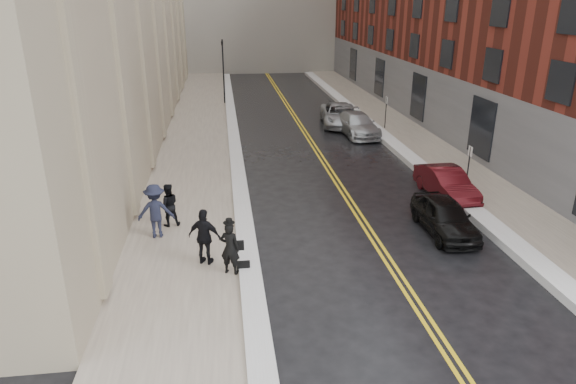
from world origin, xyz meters
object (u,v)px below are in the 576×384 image
object	(u,v)px
car_silver_near	(357,124)
pedestrian_a	(168,205)
pedestrian_main	(230,248)
car_black	(445,216)
car_silver_far	(340,115)
pedestrian_c	(205,237)
car_maroon	(446,183)
pedestrian_b	(156,211)

from	to	relation	value
car_silver_near	pedestrian_a	bearing A→B (deg)	-133.60
car_silver_near	pedestrian_main	distance (m)	19.03
car_black	car_silver_near	distance (m)	14.74
car_silver_near	pedestrian_main	size ratio (longest dim) A/B	2.78
car_silver_far	pedestrian_a	distance (m)	18.88
pedestrian_a	pedestrian_c	xyz separation A→B (m)	(1.45, -3.21, 0.11)
car_silver_near	car_silver_far	bearing A→B (deg)	96.22
car_silver_near	pedestrian_main	bearing A→B (deg)	-120.70
car_silver_far	pedestrian_c	world-z (taller)	pedestrian_c
car_maroon	pedestrian_main	bearing A→B (deg)	-151.86
car_silver_near	pedestrian_b	xyz separation A→B (m)	(-11.10, -13.99, 0.45)
car_silver_near	car_silver_far	distance (m)	2.85
car_black	pedestrian_main	size ratio (longest dim) A/B	2.24
car_black	pedestrian_a	bearing A→B (deg)	171.19
car_silver_near	pedestrian_c	size ratio (longest dim) A/B	2.54
car_silver_far	pedestrian_b	xyz separation A→B (m)	(-10.59, -16.79, 0.42)
car_silver_near	pedestrian_b	size ratio (longest dim) A/B	2.41
car_black	pedestrian_a	world-z (taller)	pedestrian_a
car_silver_far	pedestrian_b	bearing A→B (deg)	-115.98
car_black	pedestrian_c	bearing A→B (deg)	-169.72
car_maroon	car_silver_near	world-z (taller)	car_silver_near
car_silver_far	pedestrian_a	bearing A→B (deg)	-116.60
car_silver_far	pedestrian_a	world-z (taller)	pedestrian_a
pedestrian_a	pedestrian_b	bearing A→B (deg)	57.64
car_black	pedestrian_b	xyz separation A→B (m)	(-10.63, 0.74, 0.49)
car_maroon	pedestrian_main	distance (m)	11.19
car_black	pedestrian_main	bearing A→B (deg)	-163.72
pedestrian_c	car_silver_near	bearing A→B (deg)	-96.93
pedestrian_b	car_black	bearing A→B (deg)	174.51
car_maroon	car_black	bearing A→B (deg)	-116.98
pedestrian_main	pedestrian_b	world-z (taller)	pedestrian_b
car_maroon	pedestrian_main	size ratio (longest dim) A/B	2.33
pedestrian_a	pedestrian_c	bearing A→B (deg)	102.46
pedestrian_main	pedestrian_b	xyz separation A→B (m)	(-2.59, 3.02, 0.13)
car_silver_far	pedestrian_b	size ratio (longest dim) A/B	2.62
car_silver_near	pedestrian_a	size ratio (longest dim) A/B	2.89
car_silver_near	pedestrian_main	xyz separation A→B (m)	(-8.51, -17.01, 0.32)
car_silver_near	pedestrian_main	world-z (taller)	pedestrian_main
car_maroon	pedestrian_a	size ratio (longest dim) A/B	2.42
pedestrian_b	pedestrian_main	bearing A→B (deg)	129.06
pedestrian_a	pedestrian_b	distance (m)	1.01
car_silver_far	car_black	bearing A→B (deg)	-83.60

